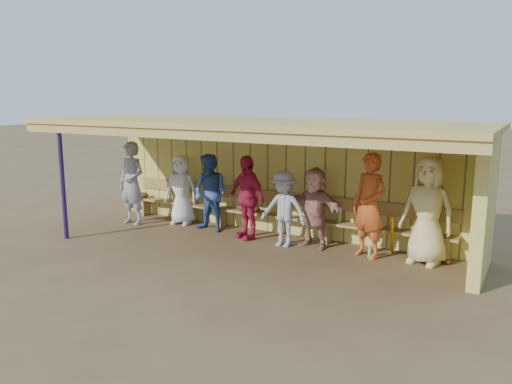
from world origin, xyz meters
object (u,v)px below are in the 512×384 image
player_b (181,190)px  player_h (428,211)px  player_a (132,183)px  player_c (210,193)px  player_d (247,197)px  player_e (284,209)px  bench (274,210)px  player_f (314,208)px  player_g (369,206)px

player_b → player_h: (5.54, -0.09, 0.15)m
player_a → player_h: (6.54, 0.47, -0.00)m
player_c → player_d: bearing=-1.7°
player_b → player_c: bearing=-22.4°
player_e → bench: bearing=131.4°
player_d → player_e: player_d is taller
player_e → player_f: 0.60m
player_h → player_d: bearing=-165.5°
player_g → player_b: bearing=-161.5°
player_h → player_b: bearing=-169.6°
bench → player_h: bearing=-6.9°
player_c → player_g: bearing=2.9°
player_a → player_b: (1.00, 0.57, -0.15)m
player_a → player_d: bearing=7.7°
player_a → player_g: bearing=5.5°
player_a → player_b: 1.16m
player_b → player_c: (0.95, -0.19, 0.04)m
player_h → player_f: bearing=-166.6°
player_b → player_e: size_ratio=1.08×
bench → player_a: bearing=-165.1°
player_d → player_c: bearing=-164.5°
player_a → player_f: size_ratio=1.21×
player_d → player_h: (3.60, 0.19, 0.09)m
player_g → player_h: 1.01m
player_c → player_g: player_g is taller
player_e → player_f: size_ratio=0.95×
player_a → player_e: bearing=4.6°
player_c → player_b: bearing=173.0°
player_b → player_h: bearing=-12.4°
player_d → bench: player_d is taller
player_e → player_h: player_h is taller
player_d → player_g: player_g is taller
player_a → player_e: size_ratio=1.28×
player_b → player_e: 2.90m
player_d → player_g: bearing=22.0°
player_f → player_g: bearing=7.4°
player_e → player_g: player_g is taller
player_d → player_g: size_ratio=0.90×
player_g → player_h: (1.00, 0.16, -0.01)m
player_d → player_h: player_h is taller
player_a → player_e: (3.87, 0.16, -0.21)m
player_h → player_a: bearing=-164.5°
player_b → bench: player_b is taller
player_a → bench: size_ratio=0.25×
player_e → player_h: size_ratio=0.78×
player_a → player_f: player_a is taller
player_b → player_h: size_ratio=0.84×
player_b → player_a: bearing=-161.9°
player_b → player_f: bearing=-14.2°
player_b → bench: (2.27, 0.31, -0.29)m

